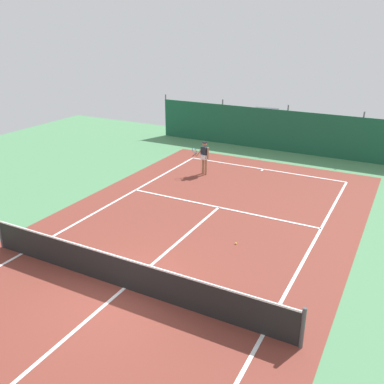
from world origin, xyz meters
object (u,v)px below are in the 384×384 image
Objects in this scene: tennis_ball_near_player at (236,244)px; parked_car at (263,123)px; tennis_net at (124,273)px; tennis_player at (204,155)px.

parked_car is (-4.24, 14.93, 0.81)m from tennis_ball_near_player.
tennis_net is 153.33× the size of tennis_ball_near_player.
tennis_ball_near_player is 15.54m from parked_car.
tennis_player reaches higher than tennis_ball_near_player.
tennis_net is at bearing -115.10° from tennis_ball_near_player.
tennis_net is at bearing 122.85° from tennis_player.
tennis_ball_near_player is at bearing 144.28° from tennis_player.
tennis_player is at bearing 85.12° from parked_car.
tennis_ball_near_player is at bearing 100.57° from parked_car.
tennis_player is 0.38× the size of parked_car.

